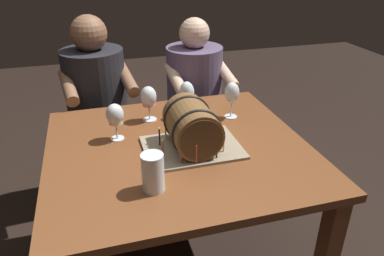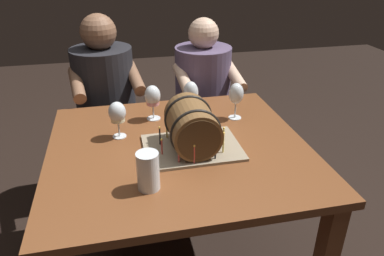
% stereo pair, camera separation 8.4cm
% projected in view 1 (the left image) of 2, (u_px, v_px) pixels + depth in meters
% --- Properties ---
extents(dining_table, '(1.12, 1.03, 0.75)m').
position_uv_depth(dining_table, '(179.00, 168.00, 1.64)').
color(dining_table, brown).
rests_on(dining_table, ground).
extents(barrel_cake, '(0.41, 0.30, 0.22)m').
position_uv_depth(barrel_cake, '(192.00, 128.00, 1.52)').
color(barrel_cake, gray).
rests_on(barrel_cake, dining_table).
extents(wine_glass_empty, '(0.07, 0.07, 0.19)m').
position_uv_depth(wine_glass_empty, '(232.00, 93.00, 1.79)').
color(wine_glass_empty, white).
rests_on(wine_glass_empty, dining_table).
extents(wine_glass_amber, '(0.07, 0.07, 0.19)m').
position_uv_depth(wine_glass_amber, '(187.00, 94.00, 1.80)').
color(wine_glass_amber, white).
rests_on(wine_glass_amber, dining_table).
extents(wine_glass_white, '(0.08, 0.08, 0.17)m').
position_uv_depth(wine_glass_white, '(115.00, 116.00, 1.59)').
color(wine_glass_white, white).
rests_on(wine_glass_white, dining_table).
extents(wine_glass_rose, '(0.08, 0.08, 0.18)m').
position_uv_depth(wine_glass_rose, '(149.00, 98.00, 1.77)').
color(wine_glass_rose, white).
rests_on(wine_glass_rose, dining_table).
extents(beer_pint, '(0.08, 0.08, 0.14)m').
position_uv_depth(beer_pint, '(153.00, 173.00, 1.28)').
color(beer_pint, white).
rests_on(beer_pint, dining_table).
extents(person_seated_left, '(0.45, 0.52, 1.19)m').
position_uv_depth(person_seated_left, '(99.00, 116.00, 2.30)').
color(person_seated_left, black).
rests_on(person_seated_left, ground).
extents(person_seated_right, '(0.41, 0.48, 1.14)m').
position_uv_depth(person_seated_right, '(194.00, 109.00, 2.46)').
color(person_seated_right, '#372D40').
rests_on(person_seated_right, ground).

